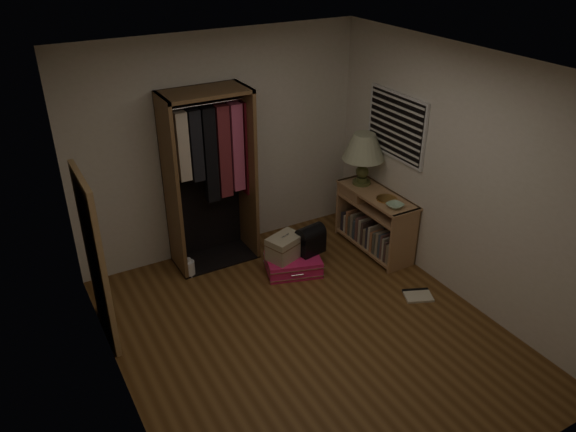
{
  "coord_description": "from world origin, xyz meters",
  "views": [
    {
      "loc": [
        -2.31,
        -3.65,
        3.63
      ],
      "look_at": [
        0.3,
        0.95,
        0.8
      ],
      "focal_mm": 35.0,
      "sensor_mm": 36.0,
      "label": 1
    }
  ],
  "objects_px": {
    "train_case": "(285,247)",
    "white_jug": "(189,268)",
    "table_lamp": "(364,148)",
    "pink_suitcase": "(293,264)",
    "console_bookshelf": "(373,219)",
    "open_wardrobe": "(213,165)",
    "floor_mirror": "(96,260)",
    "black_bag": "(310,239)"
  },
  "relations": [
    {
      "from": "train_case",
      "to": "black_bag",
      "type": "bearing_deg",
      "value": -28.51
    },
    {
      "from": "pink_suitcase",
      "to": "console_bookshelf",
      "type": "bearing_deg",
      "value": 17.57
    },
    {
      "from": "pink_suitcase",
      "to": "table_lamp",
      "type": "bearing_deg",
      "value": 31.63
    },
    {
      "from": "table_lamp",
      "to": "console_bookshelf",
      "type": "bearing_deg",
      "value": -91.28
    },
    {
      "from": "pink_suitcase",
      "to": "table_lamp",
      "type": "height_order",
      "value": "table_lamp"
    },
    {
      "from": "open_wardrobe",
      "to": "train_case",
      "type": "distance_m",
      "value": 1.23
    },
    {
      "from": "train_case",
      "to": "white_jug",
      "type": "height_order",
      "value": "train_case"
    },
    {
      "from": "console_bookshelf",
      "to": "white_jug",
      "type": "relative_size",
      "value": 4.95
    },
    {
      "from": "pink_suitcase",
      "to": "white_jug",
      "type": "height_order",
      "value": "white_jug"
    },
    {
      "from": "train_case",
      "to": "black_bag",
      "type": "xyz_separation_m",
      "value": [
        0.31,
        -0.05,
        0.04
      ]
    },
    {
      "from": "black_bag",
      "to": "pink_suitcase",
      "type": "bearing_deg",
      "value": 170.93
    },
    {
      "from": "table_lamp",
      "to": "white_jug",
      "type": "distance_m",
      "value": 2.47
    },
    {
      "from": "open_wardrobe",
      "to": "pink_suitcase",
      "type": "bearing_deg",
      "value": -49.94
    },
    {
      "from": "floor_mirror",
      "to": "white_jug",
      "type": "bearing_deg",
      "value": 27.82
    },
    {
      "from": "console_bookshelf",
      "to": "open_wardrobe",
      "type": "distance_m",
      "value": 2.04
    },
    {
      "from": "table_lamp",
      "to": "pink_suitcase",
      "type": "bearing_deg",
      "value": -166.0
    },
    {
      "from": "floor_mirror",
      "to": "pink_suitcase",
      "type": "relative_size",
      "value": 2.31
    },
    {
      "from": "white_jug",
      "to": "table_lamp",
      "type": "bearing_deg",
      "value": -6.12
    },
    {
      "from": "table_lamp",
      "to": "open_wardrobe",
      "type": "bearing_deg",
      "value": 165.41
    },
    {
      "from": "train_case",
      "to": "table_lamp",
      "type": "relative_size",
      "value": 0.73
    },
    {
      "from": "train_case",
      "to": "black_bag",
      "type": "relative_size",
      "value": 1.36
    },
    {
      "from": "train_case",
      "to": "white_jug",
      "type": "xyz_separation_m",
      "value": [
        -0.99,
        0.46,
        -0.23
      ]
    },
    {
      "from": "open_wardrobe",
      "to": "black_bag",
      "type": "bearing_deg",
      "value": -40.87
    },
    {
      "from": "open_wardrobe",
      "to": "floor_mirror",
      "type": "xyz_separation_m",
      "value": [
        -1.51,
        -0.77,
        -0.35
      ]
    },
    {
      "from": "open_wardrobe",
      "to": "white_jug",
      "type": "relative_size",
      "value": 9.06
    },
    {
      "from": "console_bookshelf",
      "to": "white_jug",
      "type": "distance_m",
      "value": 2.27
    },
    {
      "from": "pink_suitcase",
      "to": "train_case",
      "type": "bearing_deg",
      "value": 165.31
    },
    {
      "from": "console_bookshelf",
      "to": "black_bag",
      "type": "height_order",
      "value": "console_bookshelf"
    },
    {
      "from": "console_bookshelf",
      "to": "table_lamp",
      "type": "xyz_separation_m",
      "value": [
        0.01,
        0.28,
        0.83
      ]
    },
    {
      "from": "floor_mirror",
      "to": "table_lamp",
      "type": "xyz_separation_m",
      "value": [
        3.24,
        0.32,
        0.37
      ]
    },
    {
      "from": "console_bookshelf",
      "to": "open_wardrobe",
      "type": "xyz_separation_m",
      "value": [
        -1.73,
        0.73,
        0.8
      ]
    },
    {
      "from": "console_bookshelf",
      "to": "open_wardrobe",
      "type": "bearing_deg",
      "value": 157.05
    },
    {
      "from": "black_bag",
      "to": "white_jug",
      "type": "height_order",
      "value": "black_bag"
    },
    {
      "from": "console_bookshelf",
      "to": "floor_mirror",
      "type": "relative_size",
      "value": 0.66
    },
    {
      "from": "floor_mirror",
      "to": "pink_suitcase",
      "type": "xyz_separation_m",
      "value": [
        2.12,
        0.04,
        -0.75
      ]
    },
    {
      "from": "floor_mirror",
      "to": "pink_suitcase",
      "type": "distance_m",
      "value": 2.25
    },
    {
      "from": "table_lamp",
      "to": "white_jug",
      "type": "relative_size",
      "value": 2.83
    },
    {
      "from": "console_bookshelf",
      "to": "train_case",
      "type": "relative_size",
      "value": 2.4
    },
    {
      "from": "floor_mirror",
      "to": "open_wardrobe",
      "type": "bearing_deg",
      "value": 27.09
    },
    {
      "from": "pink_suitcase",
      "to": "white_jug",
      "type": "relative_size",
      "value": 3.25
    },
    {
      "from": "black_bag",
      "to": "white_jug",
      "type": "xyz_separation_m",
      "value": [
        -1.3,
        0.51,
        -0.27
      ]
    },
    {
      "from": "open_wardrobe",
      "to": "train_case",
      "type": "bearing_deg",
      "value": -51.84
    }
  ]
}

